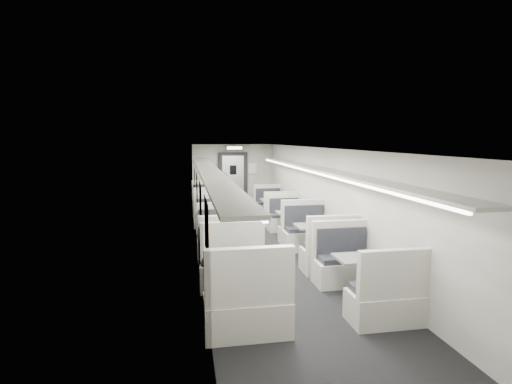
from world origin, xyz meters
name	(u,v)px	position (x,y,z in m)	size (l,w,h in m)	color
room	(264,200)	(0.00, 0.00, 1.20)	(3.24, 12.24, 2.64)	black
booth_left_a	(211,208)	(-1.00, 3.67, 0.40)	(1.11, 2.26, 1.21)	#B0ADA6
booth_left_b	(218,228)	(-1.00, 0.94, 0.38)	(1.04, 2.10, 1.12)	#B0ADA6
booth_left_c	(226,250)	(-1.00, -1.20, 0.40)	(1.11, 2.26, 1.21)	#B0ADA6
booth_left_d	(238,281)	(-1.00, -3.01, 0.42)	(1.16, 2.35, 1.26)	#B0ADA6
booth_right_a	(273,209)	(1.00, 3.46, 0.35)	(0.96, 1.96, 1.05)	#B0ADA6
booth_right_b	(291,224)	(1.00, 1.24, 0.35)	(0.95, 1.94, 1.04)	#B0ADA6
booth_right_c	(316,242)	(1.00, -0.83, 0.39)	(1.08, 2.18, 1.17)	#B0ADA6
booth_right_d	(362,278)	(1.00, -3.12, 0.38)	(1.05, 2.12, 1.13)	#B0ADA6
passenger	(223,201)	(-0.72, 2.33, 0.85)	(0.62, 0.40, 1.69)	black
window_a	(195,180)	(-1.49, 3.40, 1.35)	(0.02, 1.18, 0.84)	black
window_b	(197,189)	(-1.49, 1.20, 1.35)	(0.02, 1.18, 0.84)	black
window_c	(201,203)	(-1.49, -1.00, 1.35)	(0.02, 1.18, 0.84)	black
window_d	(207,227)	(-1.49, -3.20, 1.35)	(0.02, 1.18, 0.84)	black
luggage_rack_left	(210,171)	(-1.24, -0.30, 1.92)	(0.46, 10.40, 0.09)	#B0ADA6
luggage_rack_right	(320,170)	(1.24, -0.30, 1.92)	(0.46, 10.40, 0.09)	#B0ADA6
vestibule_door	(233,181)	(0.00, 5.93, 1.04)	(1.10, 0.13, 2.10)	black
exit_sign	(234,148)	(0.00, 5.44, 2.28)	(0.62, 0.12, 0.16)	black
wall_notice	(253,168)	(0.75, 5.92, 1.50)	(0.32, 0.02, 0.40)	silver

